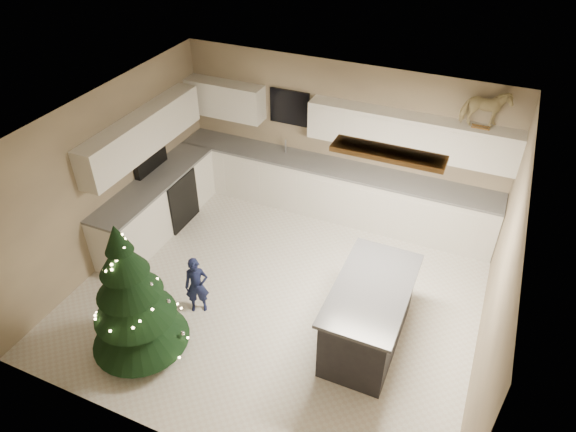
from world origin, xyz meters
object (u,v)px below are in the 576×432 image
object	(u,v)px
rocking_horse	(485,109)
christmas_tree	(133,303)
bar_stool	(348,294)
island	(369,314)
toddler	(197,286)

from	to	relation	value
rocking_horse	christmas_tree	bearing A→B (deg)	122.14
bar_stool	christmas_tree	bearing A→B (deg)	-145.99
island	rocking_horse	xyz separation A→B (m)	(0.71, 2.65, 1.81)
island	toddler	bearing A→B (deg)	-170.17
bar_stool	toddler	distance (m)	2.03
christmas_tree	toddler	bearing A→B (deg)	71.45
toddler	rocking_horse	world-z (taller)	rocking_horse
island	christmas_tree	distance (m)	2.90
christmas_tree	toddler	size ratio (longest dim) A/B	2.26
island	rocking_horse	bearing A→B (deg)	74.93
christmas_tree	island	bearing A→B (deg)	26.33
island	bar_stool	world-z (taller)	island
bar_stool	rocking_horse	distance (m)	3.20
toddler	rocking_horse	size ratio (longest dim) A/B	1.27
island	bar_stool	bearing A→B (deg)	148.03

